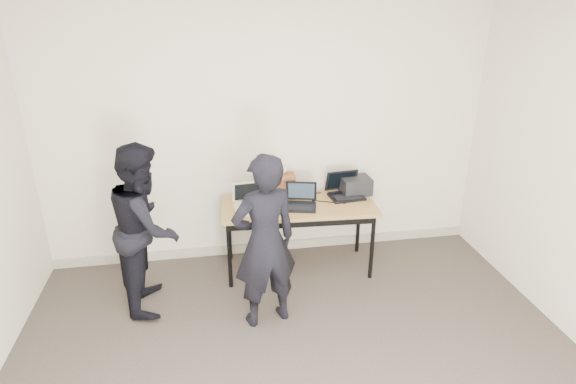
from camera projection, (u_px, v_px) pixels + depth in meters
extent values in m
cube|color=beige|center=(267.00, 131.00, 4.83)|extent=(4.50, 0.05, 2.70)
cube|color=olive|center=(298.00, 206.00, 4.71)|extent=(1.53, 0.73, 0.03)
cylinder|color=black|center=(230.00, 256.00, 4.53)|extent=(0.04, 0.04, 0.68)
cylinder|color=black|center=(372.00, 247.00, 4.68)|extent=(0.04, 0.04, 0.68)
cylinder|color=black|center=(229.00, 230.00, 5.02)|extent=(0.04, 0.04, 0.68)
cylinder|color=black|center=(358.00, 223.00, 5.16)|extent=(0.04, 0.04, 0.68)
cube|color=black|center=(303.00, 224.00, 4.47)|extent=(1.40, 0.09, 0.06)
cube|color=beige|center=(251.00, 209.00, 4.56)|extent=(0.33, 0.28, 0.04)
cube|color=beige|center=(252.00, 208.00, 4.52)|extent=(0.26, 0.16, 0.01)
cube|color=beige|center=(248.00, 191.00, 4.64)|extent=(0.31, 0.08, 0.21)
cube|color=black|center=(248.00, 192.00, 4.63)|extent=(0.26, 0.06, 0.17)
cube|color=beige|center=(249.00, 202.00, 4.66)|extent=(0.27, 0.04, 0.02)
cube|color=black|center=(301.00, 207.00, 4.61)|extent=(0.34, 0.29, 0.02)
cube|color=black|center=(300.00, 207.00, 4.58)|extent=(0.27, 0.18, 0.01)
cube|color=black|center=(301.00, 191.00, 4.69)|extent=(0.30, 0.13, 0.21)
cube|color=#26333F|center=(301.00, 191.00, 4.69)|extent=(0.26, 0.11, 0.17)
cube|color=black|center=(301.00, 202.00, 4.71)|extent=(0.26, 0.08, 0.01)
cube|color=black|center=(347.00, 197.00, 4.84)|extent=(0.36, 0.28, 0.02)
cube|color=black|center=(348.00, 197.00, 4.81)|extent=(0.29, 0.16, 0.01)
cube|color=black|center=(341.00, 180.00, 4.93)|extent=(0.34, 0.12, 0.23)
cube|color=black|center=(342.00, 180.00, 4.93)|extent=(0.29, 0.09, 0.18)
cube|color=black|center=(342.00, 191.00, 4.94)|extent=(0.30, 0.05, 0.02)
cube|color=brown|center=(277.00, 186.00, 4.83)|extent=(0.37, 0.18, 0.24)
cube|color=brown|center=(277.00, 179.00, 4.73)|extent=(0.36, 0.09, 0.07)
cube|color=brown|center=(293.00, 187.00, 4.85)|extent=(0.02, 0.10, 0.02)
ellipsoid|color=white|center=(280.00, 170.00, 4.77)|extent=(0.15, 0.12, 0.08)
cube|color=black|center=(355.00, 185.00, 4.93)|extent=(0.31, 0.26, 0.17)
cube|color=black|center=(279.00, 212.00, 4.50)|extent=(0.08, 0.05, 0.03)
cube|color=silver|center=(302.00, 209.00, 4.59)|extent=(0.21, 0.14, 0.01)
cube|color=silver|center=(278.00, 211.00, 4.55)|extent=(0.25, 0.15, 0.01)
cube|color=black|center=(329.00, 202.00, 4.74)|extent=(0.31, 0.14, 0.01)
cube|color=black|center=(349.00, 198.00, 4.82)|extent=(0.14, 0.23, 0.01)
cube|color=black|center=(310.00, 194.00, 4.93)|extent=(0.25, 0.04, 0.01)
cube|color=black|center=(256.00, 208.00, 4.60)|extent=(0.27, 0.21, 0.01)
imported|color=black|center=(265.00, 242.00, 3.91)|extent=(0.63, 0.49, 1.52)
imported|color=black|center=(146.00, 227.00, 4.17)|extent=(0.57, 0.74, 1.51)
cube|color=#A7A08A|center=(269.00, 246.00, 5.29)|extent=(4.50, 0.03, 0.10)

